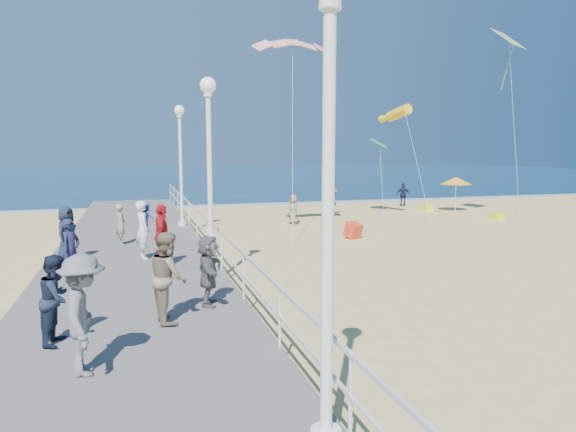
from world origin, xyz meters
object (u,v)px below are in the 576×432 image
object	(u,v)px
spectator_0	(71,250)
beach_chair_left	(427,208)
beach_chair_right	(498,216)
woman_holding_toddler	(143,230)
lamp_post_far	(180,153)
beach_walker_c	(293,210)
beach_walker_b	(403,195)
spectator_3	(162,236)
lamp_post_near	(329,160)
spectator_7	(57,299)
spectator_2	(83,314)
beach_umbrella	(456,181)
lamp_post_mid	(209,154)
spectator_5	(209,270)
toddler_held	(147,217)
spectator_6	(121,224)
beach_walker_a	(334,202)
box_kite	(353,232)
spectator_4	(67,234)
spectator_1	(168,277)

from	to	relation	value
spectator_0	beach_chair_left	distance (m)	23.40
beach_chair_right	woman_holding_toddler	bearing A→B (deg)	-159.87
lamp_post_far	beach_walker_c	xyz separation A→B (m)	(5.77, 1.74, -2.91)
beach_walker_b	spectator_3	bearing A→B (deg)	59.32
lamp_post_near	spectator_7	size ratio (longest dim) A/B	3.37
spectator_0	spectator_2	size ratio (longest dim) A/B	0.88
spectator_3	beach_umbrella	distance (m)	21.95
lamp_post_mid	spectator_5	distance (m)	4.09
toddler_held	beach_chair_right	xyz separation A→B (m)	(18.51, 6.69, -1.48)
spectator_6	beach_chair_left	distance (m)	19.83
spectator_5	beach_walker_a	distance (m)	19.51
spectator_3	woman_holding_toddler	bearing A→B (deg)	26.66
spectator_3	beach_umbrella	size ratio (longest dim) A/B	0.86
spectator_7	beach_chair_left	bearing A→B (deg)	-34.47
spectator_3	beach_walker_b	bearing A→B (deg)	-40.22
spectator_0	box_kite	world-z (taller)	spectator_0
lamp_post_far	beach_walker_a	world-z (taller)	lamp_post_far
spectator_5	spectator_7	bearing A→B (deg)	128.32
lamp_post_near	lamp_post_far	bearing A→B (deg)	90.00
spectator_4	spectator_7	bearing A→B (deg)	-150.25
beach_umbrella	beach_chair_left	xyz separation A→B (m)	(-1.62, 0.54, -1.71)
lamp_post_near	spectator_6	distance (m)	14.42
spectator_1	spectator_6	distance (m)	9.09
lamp_post_mid	spectator_4	size ratio (longest dim) A/B	3.19
woman_holding_toddler	spectator_6	xyz separation A→B (m)	(-0.72, 2.77, -0.18)
spectator_0	spectator_7	bearing A→B (deg)	-146.04
toddler_held	spectator_5	size ratio (longest dim) A/B	0.56
woman_holding_toddler	beach_chair_left	world-z (taller)	woman_holding_toddler
spectator_6	beach_chair_right	bearing A→B (deg)	-85.82
spectator_1	lamp_post_mid	bearing A→B (deg)	-26.87
spectator_3	box_kite	xyz separation A→B (m)	(8.21, 4.97, -1.02)
lamp_post_near	spectator_3	size ratio (longest dim) A/B	2.90
spectator_0	beach_chair_left	bearing A→B (deg)	-23.45
lamp_post_near	toddler_held	world-z (taller)	lamp_post_near
beach_umbrella	beach_chair_left	bearing A→B (deg)	161.58
woman_holding_toddler	spectator_6	size ratio (longest dim) A/B	1.25
woman_holding_toddler	beach_chair_left	xyz separation A→B (m)	(17.12, 11.39, -1.11)
woman_holding_toddler	box_kite	world-z (taller)	woman_holding_toddler
beach_walker_b	box_kite	distance (m)	13.91
lamp_post_mid	beach_walker_c	size ratio (longest dim) A/B	3.55
lamp_post_mid	spectator_6	world-z (taller)	lamp_post_mid
beach_walker_c	beach_chair_right	size ratio (longest dim) A/B	2.73
lamp_post_mid	beach_walker_b	world-z (taller)	lamp_post_mid
toddler_held	beach_chair_left	xyz separation A→B (m)	(16.97, 11.24, -1.48)
toddler_held	box_kite	distance (m)	9.34
spectator_6	beach_walker_c	bearing A→B (deg)	-62.80
spectator_6	beach_chair_left	bearing A→B (deg)	-71.90
spectator_6	beach_chair_right	xyz separation A→B (m)	(19.38, 4.07, -0.93)
lamp_post_far	spectator_2	size ratio (longest dim) A/B	2.88
lamp_post_mid	woman_holding_toddler	distance (m)	3.69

